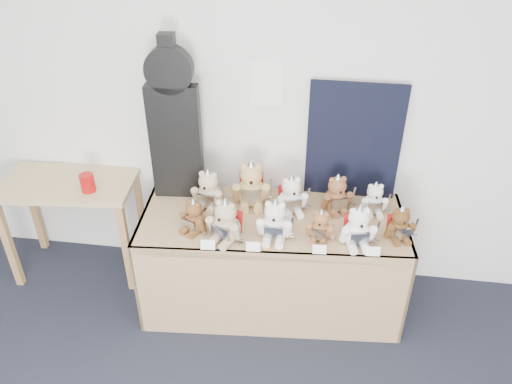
# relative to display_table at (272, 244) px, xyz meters

# --- Properties ---
(room_shell) EXTENTS (6.00, 6.00, 6.00)m
(room_shell) POSITION_rel_display_table_xyz_m (-0.11, 0.48, 0.91)
(room_shell) COLOR silver
(room_shell) RESTS_ON floor
(display_table) EXTENTS (1.78, 0.86, 0.72)m
(display_table) POSITION_rel_display_table_xyz_m (0.00, 0.00, 0.00)
(display_table) COLOR #96774C
(display_table) RESTS_ON floor
(side_table) EXTENTS (0.98, 0.60, 0.78)m
(side_table) POSITION_rel_display_table_xyz_m (-1.49, 0.22, 0.09)
(side_table) COLOR tan
(side_table) RESTS_ON floor
(guitar_case) EXTENTS (0.34, 0.13, 1.11)m
(guitar_case) POSITION_rel_display_table_xyz_m (-0.68, 0.28, 0.70)
(guitar_case) COLOR black
(guitar_case) RESTS_ON display_table
(navy_board) EXTENTS (0.61, 0.03, 0.82)m
(navy_board) POSITION_rel_display_table_xyz_m (0.48, 0.43, 0.56)
(navy_board) COLOR black
(navy_board) RESTS_ON display_table
(red_cup) EXTENTS (0.10, 0.10, 0.13)m
(red_cup) POSITION_rel_display_table_xyz_m (-1.28, 0.13, 0.28)
(red_cup) COLOR #AC0B0C
(red_cup) RESTS_ON side_table
(teddy_front_far_left) EXTENTS (0.20, 0.20, 0.25)m
(teddy_front_far_left) POSITION_rel_display_table_xyz_m (-0.48, -0.13, 0.25)
(teddy_front_far_left) COLOR brown
(teddy_front_far_left) RESTS_ON display_table
(teddy_front_left) EXTENTS (0.25, 0.24, 0.31)m
(teddy_front_left) POSITION_rel_display_table_xyz_m (-0.26, -0.19, 0.28)
(teddy_front_left) COLOR tan
(teddy_front_left) RESTS_ON display_table
(teddy_front_centre) EXTENTS (0.24, 0.19, 0.30)m
(teddy_front_centre) POSITION_rel_display_table_xyz_m (0.03, -0.14, 0.27)
(teddy_front_centre) COLOR white
(teddy_front_centre) RESTS_ON display_table
(teddy_front_right) EXTENTS (0.18, 0.16, 0.23)m
(teddy_front_right) POSITION_rel_display_table_xyz_m (0.30, -0.10, 0.24)
(teddy_front_right) COLOR brown
(teddy_front_right) RESTS_ON display_table
(teddy_front_far_right) EXTENTS (0.25, 0.22, 0.29)m
(teddy_front_far_right) POSITION_rel_display_table_xyz_m (0.52, -0.12, 0.27)
(teddy_front_far_right) COLOR white
(teddy_front_far_right) RESTS_ON display_table
(teddy_front_end) EXTENTS (0.20, 0.19, 0.24)m
(teddy_front_end) POSITION_rel_display_table_xyz_m (0.78, -0.02, 0.25)
(teddy_front_end) COLOR brown
(teddy_front_end) RESTS_ON display_table
(teddy_back_left) EXTENTS (0.25, 0.21, 0.30)m
(teddy_back_left) POSITION_rel_display_table_xyz_m (-0.44, 0.15, 0.28)
(teddy_back_left) COLOR #C2AD8D
(teddy_back_left) RESTS_ON display_table
(teddy_back_centre_left) EXTENTS (0.29, 0.25, 0.35)m
(teddy_back_centre_left) POSITION_rel_display_table_xyz_m (-0.17, 0.22, 0.29)
(teddy_back_centre_left) COLOR tan
(teddy_back_centre_left) RESTS_ON display_table
(teddy_back_centre_right) EXTENTS (0.24, 0.23, 0.29)m
(teddy_back_centre_right) POSITION_rel_display_table_xyz_m (0.10, 0.17, 0.27)
(teddy_back_centre_right) COLOR white
(teddy_back_centre_right) RESTS_ON display_table
(teddy_back_right) EXTENTS (0.24, 0.22, 0.28)m
(teddy_back_right) POSITION_rel_display_table_xyz_m (0.40, 0.23, 0.27)
(teddy_back_right) COLOR brown
(teddy_back_right) RESTS_ON display_table
(teddy_back_end) EXTENTS (0.20, 0.17, 0.24)m
(teddy_back_end) POSITION_rel_display_table_xyz_m (0.64, 0.24, 0.25)
(teddy_back_end) COLOR white
(teddy_back_end) RESTS_ON display_table
(entry_card_a) EXTENTS (0.09, 0.03, 0.06)m
(entry_card_a) POSITION_rel_display_table_xyz_m (-0.35, -0.30, 0.19)
(entry_card_a) COLOR white
(entry_card_a) RESTS_ON display_table
(entry_card_b) EXTENTS (0.09, 0.03, 0.06)m
(entry_card_b) POSITION_rel_display_table_xyz_m (-0.08, -0.28, 0.19)
(entry_card_b) COLOR white
(entry_card_b) RESTS_ON display_table
(entry_card_c) EXTENTS (0.08, 0.02, 0.06)m
(entry_card_c) POSITION_rel_display_table_xyz_m (0.31, -0.25, 0.19)
(entry_card_c) COLOR white
(entry_card_c) RESTS_ON display_table
(entry_card_d) EXTENTS (0.08, 0.03, 0.06)m
(entry_card_d) POSITION_rel_display_table_xyz_m (0.62, -0.22, 0.19)
(entry_card_d) COLOR white
(entry_card_d) RESTS_ON display_table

